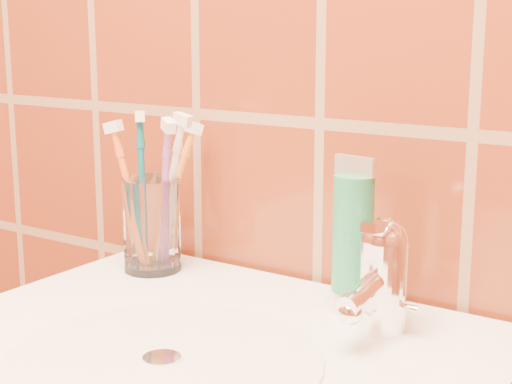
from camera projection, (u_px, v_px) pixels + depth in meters
The scene contains 8 objects.
glass_tumbler at pixel (151, 224), 0.98m from camera, with size 0.07×0.07×0.12m, color white.
toothpaste_tube at pixel (353, 241), 0.83m from camera, with size 0.05×0.04×0.17m.
faucet at pixel (382, 272), 0.78m from camera, with size 0.05×0.11×0.12m.
toothbrush_0 at pixel (164, 198), 0.96m from camera, with size 0.06×0.05×0.20m, color #984CA3, non-canonical shape.
toothbrush_1 at pixel (142, 191), 0.99m from camera, with size 0.05×0.05×0.21m, color #0C5664, non-canonical shape.
toothbrush_2 at pixel (131, 198), 0.98m from camera, with size 0.07×0.03×0.20m, color orange, non-canonical shape.
toothbrush_3 at pixel (169, 194), 0.97m from camera, with size 0.07×0.03×0.21m, color white, non-canonical shape.
toothbrush_4 at pixel (172, 196), 1.00m from camera, with size 0.06×0.07×0.19m, color orange, non-canonical shape.
Camera 1 is at (0.45, 0.40, 1.16)m, focal length 55.00 mm.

